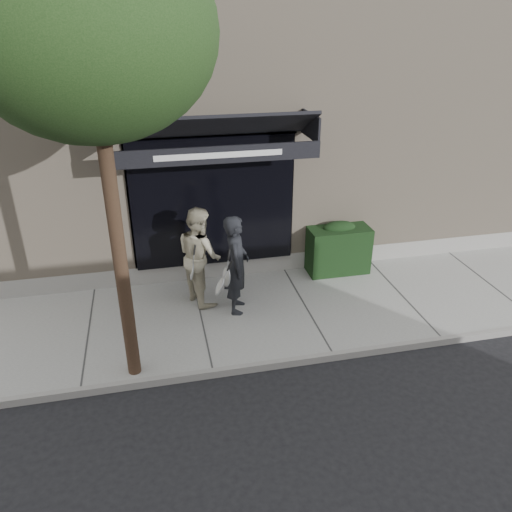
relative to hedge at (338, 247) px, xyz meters
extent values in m
plane|color=black|center=(-1.10, -1.25, -0.66)|extent=(80.00, 80.00, 0.00)
cube|color=gray|center=(-1.10, -1.25, -0.60)|extent=(20.00, 3.00, 0.12)
cube|color=gray|center=(-1.10, -2.80, -0.59)|extent=(20.00, 0.10, 0.14)
cube|color=tan|center=(-1.10, 3.75, 2.09)|extent=(14.00, 7.00, 5.50)
cube|color=gray|center=(-1.10, 0.45, -0.41)|extent=(14.02, 0.42, 0.50)
cube|color=black|center=(-2.60, 0.30, 1.14)|extent=(3.20, 0.30, 2.60)
cube|color=gray|center=(-4.20, 0.45, 1.14)|extent=(0.08, 0.40, 2.60)
cube|color=gray|center=(-1.00, 0.45, 1.14)|extent=(0.08, 0.40, 2.60)
cube|color=gray|center=(-2.60, 0.45, 2.48)|extent=(3.36, 0.40, 0.12)
cube|color=black|center=(-2.60, -0.25, 2.74)|extent=(3.60, 1.03, 0.55)
cube|color=black|center=(-2.60, -0.75, 2.35)|extent=(3.60, 0.05, 0.30)
cube|color=white|center=(-2.60, -0.78, 2.35)|extent=(2.20, 0.01, 0.10)
cube|color=black|center=(-4.38, -0.25, 2.66)|extent=(0.04, 1.00, 0.45)
cube|color=black|center=(-0.82, -0.25, 2.66)|extent=(0.04, 1.00, 0.45)
cube|color=black|center=(0.00, 0.00, -0.04)|extent=(1.30, 0.70, 1.00)
ellipsoid|color=black|center=(0.00, 0.00, 0.46)|extent=(0.71, 0.38, 0.27)
cylinder|color=black|center=(-4.30, -2.55, 1.74)|extent=(0.20, 0.20, 4.80)
ellipsoid|color=#1A3312|center=(-4.30, -2.55, 4.34)|extent=(3.00, 3.00, 2.55)
imported|color=black|center=(-2.40, -1.10, 0.41)|extent=(0.59, 0.77, 1.89)
torus|color=silver|center=(-2.63, -1.36, 0.33)|extent=(0.14, 0.31, 0.30)
cylinder|color=silver|center=(-2.63, -1.36, 0.33)|extent=(0.11, 0.27, 0.27)
cylinder|color=silver|center=(-2.63, -1.36, 0.33)|extent=(0.18, 0.07, 0.05)
cylinder|color=black|center=(-2.63, -1.36, 0.33)|extent=(0.20, 0.08, 0.06)
torus|color=silver|center=(-2.76, -1.47, 0.21)|extent=(0.17, 0.31, 0.28)
cylinder|color=silver|center=(-2.76, -1.47, 0.21)|extent=(0.14, 0.28, 0.24)
cylinder|color=silver|center=(-2.76, -1.47, 0.21)|extent=(0.17, 0.03, 0.10)
cylinder|color=black|center=(-2.76, -1.47, 0.21)|extent=(0.20, 0.04, 0.12)
imported|color=#B4AC90|center=(-3.01, -0.59, 0.42)|extent=(1.01, 1.13, 1.91)
torus|color=silver|center=(-3.19, -0.89, 0.26)|extent=(0.08, 0.30, 0.30)
cylinder|color=silver|center=(-3.19, -0.89, 0.26)|extent=(0.06, 0.27, 0.27)
cylinder|color=silver|center=(-3.19, -0.89, 0.26)|extent=(0.18, 0.02, 0.05)
cylinder|color=black|center=(-3.19, -0.89, 0.26)|extent=(0.20, 0.03, 0.07)
camera|label=1|loc=(-3.78, -9.04, 4.55)|focal=35.00mm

